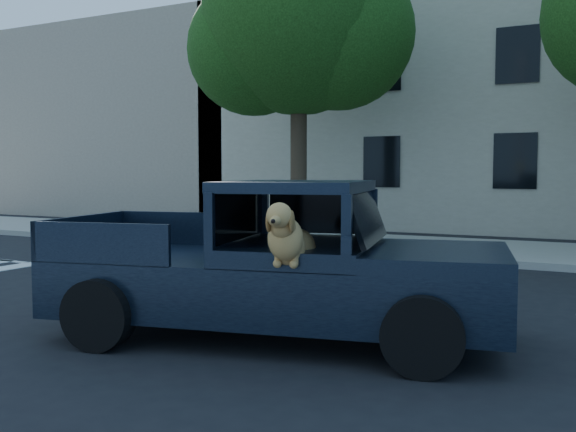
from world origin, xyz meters
name	(u,v)px	position (x,y,z in m)	size (l,w,h in m)	color
ground	(238,346)	(0.00, 0.00, 0.00)	(120.00, 120.00, 0.00)	black
far_sidewalk	(443,249)	(0.00, 9.20, 0.07)	(60.00, 4.00, 0.15)	gray
lane_stripes	(484,305)	(2.00, 3.40, 0.01)	(21.60, 0.14, 0.01)	silver
street_tree_left	(300,27)	(-3.97, 9.62, 5.71)	(6.00, 5.20, 8.60)	#332619
building_left	(144,124)	(-15.00, 16.50, 4.00)	(12.00, 6.00, 8.00)	tan
pickup_truck	(269,286)	(0.15, 0.44, 0.61)	(5.31, 3.03, 1.79)	black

